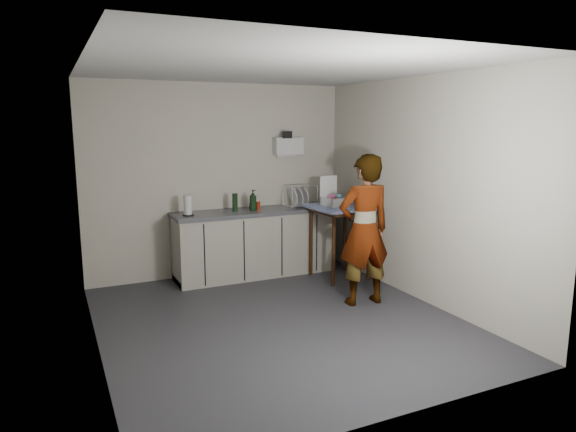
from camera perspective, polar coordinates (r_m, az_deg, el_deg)
name	(u,v)px	position (r m, az deg, el deg)	size (l,w,h in m)	color
ground	(279,321)	(5.55, -0.95, -11.60)	(4.00, 4.00, 0.00)	#2A2A2F
wall_back	(219,180)	(7.06, -7.63, 3.93)	(3.60, 0.02, 2.60)	beige
wall_right	(420,190)	(6.15, 14.42, 2.78)	(0.02, 4.00, 2.60)	beige
wall_left	(91,213)	(4.77, -21.01, 0.34)	(0.02, 4.00, 2.60)	beige
ceiling	(279,68)	(5.18, -1.04, 16.12)	(3.60, 4.00, 0.01)	silver
kitchen_counter	(255,244)	(7.07, -3.66, -3.18)	(2.24, 0.62, 0.91)	black
wall_shelf	(288,146)	(7.32, -0.01, 7.76)	(0.42, 0.18, 0.37)	white
side_table	(340,215)	(6.88, 5.80, 0.10)	(0.80, 0.80, 0.99)	#3A1B0D
standing_man	(364,230)	(5.90, 8.46, -1.56)	(0.63, 0.42, 1.74)	#B2A593
soap_bottle	(253,200)	(6.92, -3.91, 1.78)	(0.11, 0.11, 0.28)	black
soda_can	(258,205)	(6.99, -3.34, 1.18)	(0.06, 0.06, 0.11)	red
dark_bottle	(235,202)	(6.84, -5.91, 1.50)	(0.07, 0.07, 0.24)	black
paper_towel	(188,206)	(6.64, -11.08, 1.11)	(0.15, 0.15, 0.26)	black
dish_rack	(300,201)	(7.26, 1.33, 1.65)	(0.44, 0.33, 0.31)	white
bakery_box	(334,199)	(6.84, 5.11, 1.87)	(0.31, 0.32, 0.39)	white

